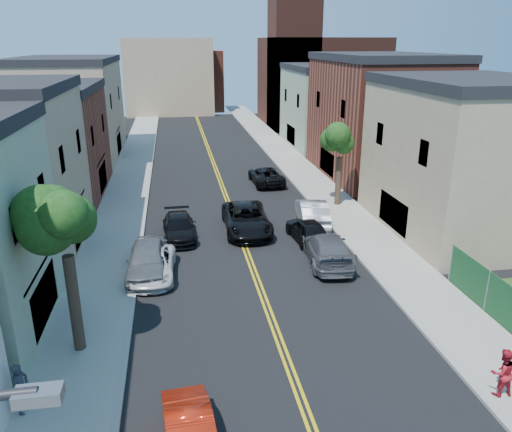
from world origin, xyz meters
name	(u,v)px	position (x,y,z in m)	size (l,w,h in m)	color
sidewalk_left	(129,179)	(-7.90, 40.00, 0.07)	(3.20, 100.00, 0.15)	gray
sidewalk_right	(303,172)	(7.90, 40.00, 0.07)	(3.20, 100.00, 0.15)	gray
curb_left	(149,178)	(-6.15, 40.00, 0.07)	(0.30, 100.00, 0.15)	gray
curb_right	(285,173)	(6.15, 40.00, 0.07)	(0.30, 100.00, 0.15)	gray
bldg_left_brick	(39,146)	(-14.00, 36.00, 4.00)	(9.00, 12.00, 8.00)	brown
bldg_left_tan_far	(71,112)	(-14.00, 50.00, 4.75)	(9.00, 16.00, 9.50)	#998466
bldg_right_tan	(466,162)	(14.00, 24.00, 4.50)	(9.00, 12.00, 9.00)	#998466
bldg_right_brick	(378,120)	(14.00, 38.00, 5.00)	(9.00, 14.00, 10.00)	brown
bldg_right_palegrn	(330,109)	(14.00, 52.00, 4.25)	(9.00, 12.00, 8.50)	gray
church	(314,73)	(16.33, 67.07, 7.24)	(16.20, 14.20, 22.60)	#4C2319
backdrop_left	(169,77)	(-4.00, 82.00, 6.00)	(14.00, 8.00, 12.00)	#998466
backdrop_center	(193,81)	(0.00, 86.00, 5.00)	(10.00, 8.00, 10.00)	brown
tree_left_mid	(60,191)	(-7.88, 14.01, 6.58)	(5.20, 5.20, 9.29)	#36291B
tree_right_far	(342,128)	(7.92, 30.01, 5.76)	(4.40, 4.40, 8.03)	#36291B
white_pickup	(153,266)	(-5.24, 20.17, 0.66)	(2.18, 4.73, 1.31)	silver
grey_car_left	(148,259)	(-5.50, 20.55, 0.86)	(2.04, 5.06, 1.72)	#595C60
black_car_left	(179,228)	(-3.80, 25.48, 0.68)	(1.91, 4.71, 1.37)	black
grey_car_right	(327,249)	(4.19, 20.51, 0.80)	(2.25, 5.53, 1.60)	#505157
black_car_right	(308,230)	(3.92, 23.61, 0.74)	(1.75, 4.34, 1.48)	black
silver_car_right	(312,212)	(4.98, 26.48, 0.85)	(1.79, 5.13, 1.69)	#B2B4BA
dark_car_right_far	(266,176)	(3.80, 36.80, 0.73)	(2.41, 5.23, 1.45)	black
black_suv_lane	(247,219)	(0.50, 25.94, 0.84)	(2.78, 6.04, 1.68)	black
pedestrian_left	(21,388)	(-9.10, 10.60, 1.04)	(0.65, 0.43, 1.78)	#2A2B33
pedestrian_right	(502,372)	(6.70, 8.82, 1.03)	(0.85, 0.66, 1.75)	#AA1A25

